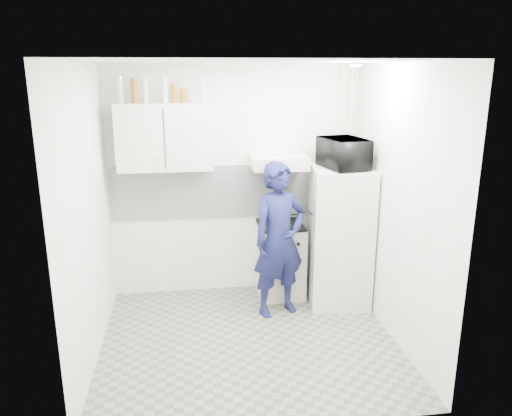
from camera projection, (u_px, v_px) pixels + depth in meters
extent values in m
plane|color=slate|center=(249.00, 341.00, 4.82)|extent=(2.80, 2.80, 0.00)
plane|color=white|center=(248.00, 61.00, 4.12)|extent=(2.80, 2.80, 0.00)
plane|color=white|center=(235.00, 182.00, 5.66)|extent=(2.80, 0.00, 2.80)
plane|color=white|center=(87.00, 218.00, 4.28)|extent=(0.00, 2.60, 2.60)
plane|color=white|center=(397.00, 206.00, 4.66)|extent=(0.00, 2.60, 2.60)
imported|color=#141641|center=(279.00, 240.00, 5.19)|extent=(0.69, 0.57, 1.64)
cube|color=beige|center=(280.00, 261.00, 5.73)|extent=(0.52, 0.52, 0.83)
cube|color=silver|center=(340.00, 237.00, 5.46)|extent=(0.71, 0.71, 1.53)
cube|color=black|center=(280.00, 225.00, 5.61)|extent=(0.50, 0.50, 0.03)
cylinder|color=silver|center=(282.00, 218.00, 5.67)|extent=(0.19, 0.19, 0.10)
imported|color=black|center=(344.00, 153.00, 5.21)|extent=(0.63, 0.48, 0.31)
cylinder|color=#B2B7BC|center=(120.00, 90.00, 5.06)|extent=(0.06, 0.06, 0.27)
cylinder|color=brown|center=(134.00, 91.00, 5.08)|extent=(0.06, 0.06, 0.25)
cylinder|color=#B2B7BC|center=(145.00, 91.00, 5.10)|extent=(0.06, 0.06, 0.25)
cylinder|color=#B2B7BC|center=(165.00, 89.00, 5.12)|extent=(0.06, 0.06, 0.28)
cylinder|color=brown|center=(174.00, 93.00, 5.15)|extent=(0.08, 0.08, 0.19)
cylinder|color=brown|center=(184.00, 96.00, 5.16)|extent=(0.08, 0.08, 0.14)
cylinder|color=#B2B7BC|center=(203.00, 90.00, 5.18)|extent=(0.06, 0.06, 0.25)
cube|color=silver|center=(165.00, 137.00, 5.25)|extent=(1.00, 0.35, 0.70)
cube|color=beige|center=(278.00, 161.00, 5.41)|extent=(0.60, 0.50, 0.14)
cube|color=white|center=(235.00, 191.00, 5.68)|extent=(2.74, 0.03, 0.60)
cylinder|color=beige|center=(347.00, 180.00, 5.76)|extent=(0.05, 0.05, 2.60)
cylinder|color=beige|center=(337.00, 180.00, 5.75)|extent=(0.04, 0.04, 2.60)
cylinder|color=white|center=(356.00, 65.00, 4.46)|extent=(0.10, 0.10, 0.02)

